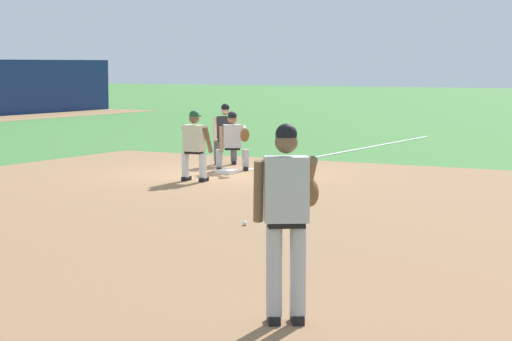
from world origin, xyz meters
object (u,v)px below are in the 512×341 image
Objects in this scene: first_base_bag at (227,172)px; first_baseman at (233,139)px; umpire at (225,132)px; baseball at (245,223)px; pitcher at (288,211)px; baserunner at (194,143)px.

first_baseman is (0.59, 0.17, 0.69)m from first_base_bag.
umpire is (1.14, 0.90, 0.06)m from first_baseman.
first_baseman is (6.49, 4.04, 0.69)m from baseball.
baseball is 5.71m from pitcher.
pitcher reaches higher than umpire.
first_base_bag is 2.17m from umpire.
umpire is at bearing 33.27° from pitcher.
umpire is at bearing 31.68° from first_base_bag.
first_base_bag is 0.92m from first_baseman.
first_baseman is at bearing 32.74° from pitcher.
umpire is at bearing 38.07° from first_baseman.
umpire reaches higher than first_baseman.
baseball is 9.13m from umpire.
pitcher is at bearing -147.26° from first_baseman.
baseball is 7.68m from first_baseman.
pitcher is at bearing -146.05° from baseball.
baseball is at bearing -139.72° from baserunner.
baserunner is at bearing 40.28° from baseball.
first_base_bag is 12.71m from pitcher.
pitcher is 1.27× the size of baserunner.
pitcher is at bearing -142.85° from baserunner.
baserunner is (4.38, 3.71, 0.76)m from baseball.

